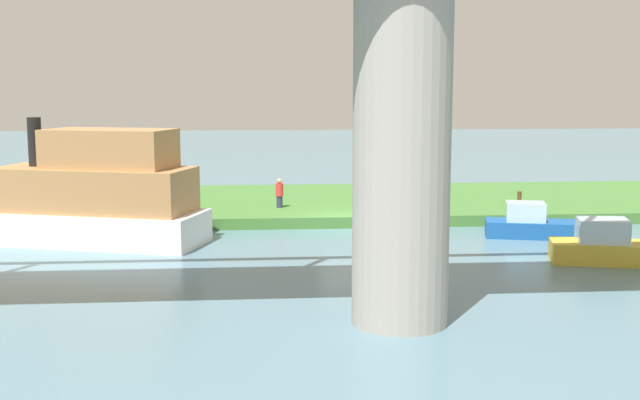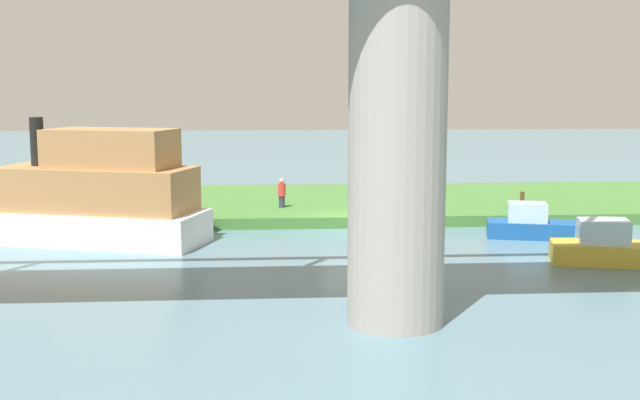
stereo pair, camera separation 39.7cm
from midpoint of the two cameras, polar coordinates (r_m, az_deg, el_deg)
The scene contains 8 objects.
ground_plane at distance 34.95m, azimuth 2.50°, elevation -2.06°, with size 160.00×160.00×0.00m, color slate.
grassy_bank at distance 40.80m, azimuth 1.54°, elevation -0.23°, with size 80.00×12.00×0.50m, color #427533.
bridge_pylon at distance 20.45m, azimuth 6.10°, elevation 4.23°, with size 2.52×2.52×9.61m, color #9E998E.
person_on_bank at distance 37.62m, azimuth -2.45°, elevation 0.52°, with size 0.45×0.45×1.39m.
mooring_post at distance 38.27m, azimuth 14.57°, elevation -0.04°, with size 0.20×0.20×0.83m, color brown.
motorboat_white at distance 32.81m, azimuth -15.76°, elevation 0.23°, with size 10.26×6.04×4.97m.
pontoon_yellow at distance 34.02m, azimuth 15.64°, elevation -1.76°, with size 4.59×2.57×1.45m.
motorboat_red at distance 29.89m, azimuth 20.82°, elevation -3.24°, with size 4.99×2.80×1.57m.
Camera 2 is at (3.76, 34.18, 6.18)m, focal length 44.66 mm.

